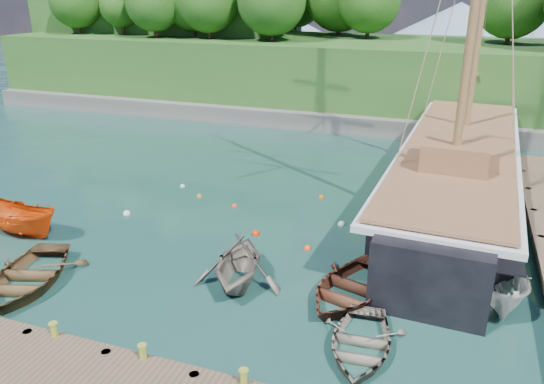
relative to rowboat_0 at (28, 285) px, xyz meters
The scene contains 20 objects.
ground 8.01m from the rowboat_0, 16.96° to the left, with size 160.00×160.00×0.00m, color #1B3E3A.
bollard_0 4.59m from the rowboat_0, 37.07° to the right, with size 0.26×0.26×0.45m, color olive.
bollard_1 7.21m from the rowboat_0, 22.54° to the right, with size 0.26×0.26×0.45m, color olive.
rowboat_0 is the anchor object (origin of this frame).
rowboat_1 7.67m from the rowboat_0, 20.28° to the left, with size 3.28×3.81×2.00m, color #6C6358.
rowboat_2 11.69m from the rowboat_0, 15.95° to the left, with size 3.30×4.62×0.96m, color #50281A.
rowboat_3 12.11m from the rowboat_0, ahead, with size 2.70×3.78×0.78m, color #6C6357.
motorboat_orange 4.72m from the rowboat_0, 135.90° to the left, with size 1.58×4.19×1.62m, color #DF460A.
cabin_boat_white 16.78m from the rowboat_0, 16.31° to the left, with size 1.66×4.40×1.70m, color silver.
schooner 20.08m from the rowboat_0, 44.31° to the left, with size 6.53×29.57×22.02m.
mooring_buoy_0 6.70m from the rowboat_0, 92.60° to the left, with size 0.35×0.35×0.35m, color silver.
mooring_buoy_1 10.17m from the rowboat_0, 65.73° to the left, with size 0.30×0.30×0.30m, color red.
mooring_buoy_2 9.21m from the rowboat_0, 46.81° to the left, with size 0.35×0.35×0.35m, color #FB2400.
mooring_buoy_3 13.15m from the rowboat_0, 42.89° to the left, with size 0.34×0.34×0.34m, color silver.
mooring_buoy_4 10.06m from the rowboat_0, 78.91° to the left, with size 0.28×0.28×0.28m, color orange.
mooring_buoy_5 14.25m from the rowboat_0, 56.18° to the left, with size 0.28×0.28×0.28m, color #E75F00.
mooring_buoy_6 10.90m from the rowboat_0, 87.82° to the left, with size 0.27×0.27×0.27m, color silver.
mooring_buoy_7 10.74m from the rowboat_0, 34.79° to the left, with size 0.30×0.30×0.30m, color #F34716.
headland 34.55m from the rowboat_0, 98.80° to the left, with size 51.00×19.31×12.90m.
distant_ridge 73.45m from the rowboat_0, 80.61° to the left, with size 117.00×40.00×10.00m.
Camera 1 is at (6.35, -15.16, 10.19)m, focal length 35.00 mm.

